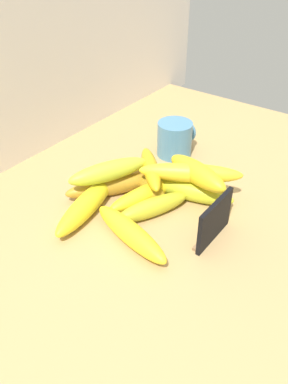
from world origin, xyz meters
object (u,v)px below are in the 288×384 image
object	(u,v)px
banana_3	(189,190)
banana_10	(191,173)
chalkboard_sign	(214,222)
banana_6	(132,234)
banana_9	(197,173)
banana_2	(153,207)
banana_4	(144,195)
banana_0	(87,204)
banana_5	(147,184)
coffee_mug	(175,139)
banana_7	(109,171)
banana_1	(114,185)
banana_8	(149,169)

from	to	relation	value
banana_3	banana_10	size ratio (longest dim) A/B	0.90
chalkboard_sign	banana_10	xyz separation A→B (cm)	(8.22, 9.99, 2.30)
banana_6	banana_9	bearing A→B (deg)	-7.13
banana_2	banana_4	world-z (taller)	same
banana_0	banana_4	xyz separation A→B (cm)	(9.51, -6.93, -0.26)
banana_4	banana_5	xyz separation A→B (cm)	(3.64, 1.83, -0.08)
banana_0	coffee_mug	bearing A→B (deg)	-2.05
banana_7	banana_9	world-z (taller)	banana_9
coffee_mug	banana_3	xyz separation A→B (cm)	(-13.93, -12.41, -2.06)
banana_2	banana_3	distance (cm)	9.24
banana_1	banana_3	xyz separation A→B (cm)	(7.63, -13.58, 0.04)
banana_0	banana_5	distance (cm)	14.11
banana_3	banana_5	xyz separation A→B (cm)	(-2.93, 8.39, -0.30)
chalkboard_sign	banana_0	size ratio (longest dim) A/B	0.53
banana_2	banana_8	world-z (taller)	banana_8
banana_1	banana_10	world-z (taller)	banana_10
banana_1	banana_8	bearing A→B (deg)	-45.06
chalkboard_sign	banana_4	world-z (taller)	chalkboard_sign
chalkboard_sign	banana_4	bearing A→B (deg)	85.18
banana_10	banana_3	bearing A→B (deg)	-171.31
chalkboard_sign	banana_1	distance (cm)	23.61
banana_2	banana_8	size ratio (longest dim) A/B	0.96
banana_4	banana_8	size ratio (longest dim) A/B	1.03
banana_10	banana_6	bearing A→B (deg)	176.75
coffee_mug	banana_4	distance (cm)	21.45
banana_10	banana_0	bearing A→B (deg)	140.55
banana_4	banana_9	xyz separation A→B (cm)	(7.24, -7.79, 4.52)
banana_0	banana_6	world-z (taller)	banana_0
coffee_mug	banana_2	distance (cm)	24.80
banana_4	banana_10	size ratio (longest dim) A/B	0.81
banana_5	banana_10	bearing A→B (deg)	-69.13
banana_1	banana_10	size ratio (longest dim) A/B	0.99
coffee_mug	banana_1	xyz separation A→B (cm)	(-21.56, 1.17, -2.10)
banana_7	banana_10	distance (cm)	16.48
banana_0	banana_1	size ratio (longest dim) A/B	1.00
banana_9	banana_7	bearing A→B (deg)	123.04
banana_6	banana_10	world-z (taller)	banana_10
banana_7	banana_8	size ratio (longest dim) A/B	1.04
chalkboard_sign	banana_6	bearing A→B (deg)	131.13
banana_7	banana_8	bearing A→B (deg)	-38.84
banana_2	banana_5	distance (cm)	8.12
banana_4	chalkboard_sign	bearing A→B (deg)	-94.82
banana_7	banana_9	xyz separation A→B (cm)	(9.69, -14.89, 0.24)
banana_3	banana_5	world-z (taller)	banana_3
banana_2	banana_4	distance (cm)	4.38
chalkboard_sign	banana_10	world-z (taller)	chalkboard_sign
banana_6	banana_8	world-z (taller)	banana_8
banana_1	banana_9	bearing A→B (deg)	-60.75
banana_7	banana_0	bearing A→B (deg)	-178.58
chalkboard_sign	banana_4	xyz separation A→B (cm)	(1.39, 16.51, -1.98)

